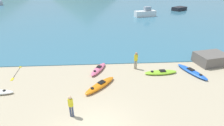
% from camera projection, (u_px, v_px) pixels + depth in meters
% --- Properties ---
extents(bay_water, '(160.00, 70.00, 0.06)m').
position_uv_depth(bay_water, '(99.00, 8.00, 48.32)').
color(bay_water, teal).
rests_on(bay_water, ground_plane).
extents(kayak_on_sand_0, '(1.71, 2.64, 0.40)m').
position_uv_depth(kayak_on_sand_0, '(98.00, 69.00, 15.79)').
color(kayak_on_sand_0, '#E5668C').
rests_on(kayak_on_sand_0, ground_plane).
extents(kayak_on_sand_1, '(2.94, 0.92, 0.32)m').
position_uv_depth(kayak_on_sand_1, '(161.00, 72.00, 15.34)').
color(kayak_on_sand_1, '#8CCC2D').
rests_on(kayak_on_sand_1, ground_plane).
extents(kayak_on_sand_2, '(2.63, 2.76, 0.40)m').
position_uv_depth(kayak_on_sand_2, '(100.00, 85.00, 13.44)').
color(kayak_on_sand_2, orange).
rests_on(kayak_on_sand_2, ground_plane).
extents(kayak_on_sand_3, '(1.90, 3.25, 0.34)m').
position_uv_depth(kayak_on_sand_3, '(192.00, 72.00, 15.43)').
color(kayak_on_sand_3, blue).
rests_on(kayak_on_sand_3, ground_plane).
extents(person_near_foreground, '(0.31, 0.21, 1.52)m').
position_uv_depth(person_near_foreground, '(71.00, 105.00, 10.31)').
color(person_near_foreground, '#384260').
rests_on(person_near_foreground, ground_plane).
extents(person_near_waterline, '(0.34, 0.25, 1.66)m').
position_uv_depth(person_near_waterline, '(136.00, 60.00, 15.80)').
color(person_near_waterline, gray).
rests_on(person_near_waterline, ground_plane).
extents(moored_boat_0, '(4.76, 2.52, 2.00)m').
position_uv_depth(moored_boat_0, '(145.00, 13.00, 37.17)').
color(moored_boat_0, white).
rests_on(moored_boat_0, bay_water).
extents(moored_boat_1, '(4.20, 3.71, 0.86)m').
position_uv_depth(moored_boat_1, '(179.00, 9.00, 44.11)').
color(moored_boat_1, black).
rests_on(moored_boat_1, bay_water).
extents(loose_paddle, '(0.46, 2.78, 0.03)m').
position_uv_depth(loose_paddle, '(17.00, 72.00, 15.56)').
color(loose_paddle, black).
rests_on(loose_paddle, ground_plane).
extents(shoreline_rock, '(3.21, 2.57, 1.03)m').
position_uv_depth(shoreline_rock, '(211.00, 59.00, 17.03)').
color(shoreline_rock, '#605B56').
rests_on(shoreline_rock, ground_plane).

